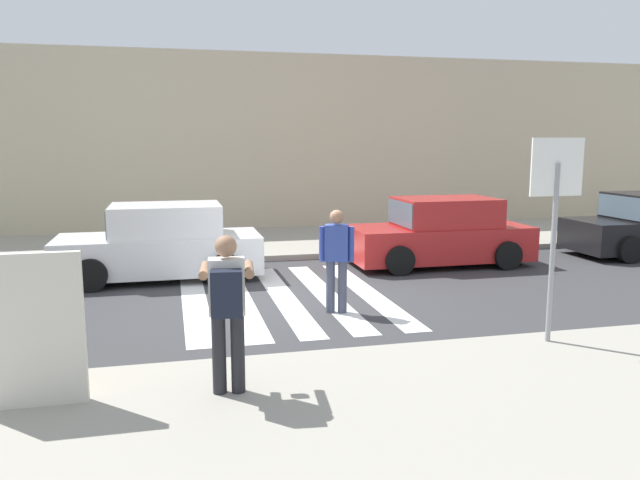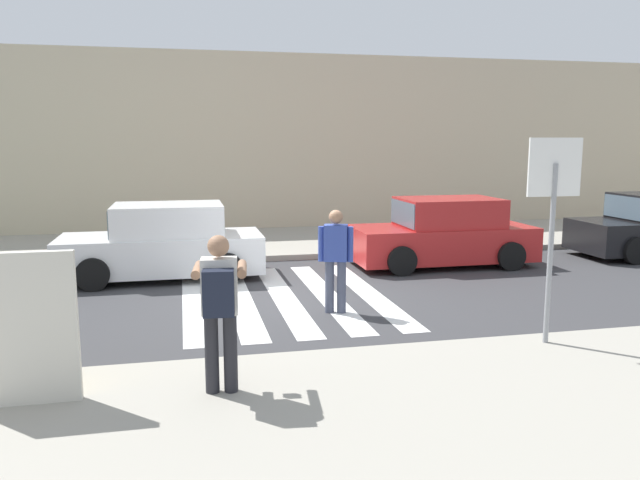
{
  "view_description": "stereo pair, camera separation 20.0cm",
  "coord_description": "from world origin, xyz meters",
  "px_view_note": "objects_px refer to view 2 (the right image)",
  "views": [
    {
      "loc": [
        -1.96,
        -10.79,
        2.84
      ],
      "look_at": [
        0.6,
        -0.2,
        1.1
      ],
      "focal_mm": 35.0,
      "sensor_mm": 36.0,
      "label": 1
    },
    {
      "loc": [
        -1.76,
        -10.83,
        2.84
      ],
      "look_at": [
        0.6,
        -0.2,
        1.1
      ],
      "focal_mm": 35.0,
      "sensor_mm": 36.0,
      "label": 2
    }
  ],
  "objects_px": {
    "photographer_with_backpack": "(220,300)",
    "advertising_board": "(21,329)",
    "stop_sign": "(553,195)",
    "parked_car_white": "(164,244)",
    "parked_car_red": "(444,234)",
    "pedestrian_crossing": "(336,255)"
  },
  "relations": [
    {
      "from": "photographer_with_backpack",
      "to": "advertising_board",
      "type": "xyz_separation_m",
      "value": [
        -2.0,
        0.16,
        -0.23
      ]
    },
    {
      "from": "stop_sign",
      "to": "parked_car_white",
      "type": "height_order",
      "value": "stop_sign"
    },
    {
      "from": "stop_sign",
      "to": "parked_car_red",
      "type": "distance_m",
      "value": 6.12
    },
    {
      "from": "pedestrian_crossing",
      "to": "parked_car_red",
      "type": "bearing_deg",
      "value": 44.65
    },
    {
      "from": "photographer_with_backpack",
      "to": "parked_car_white",
      "type": "distance_m",
      "value": 6.7
    },
    {
      "from": "stop_sign",
      "to": "pedestrian_crossing",
      "type": "height_order",
      "value": "stop_sign"
    },
    {
      "from": "photographer_with_backpack",
      "to": "parked_car_red",
      "type": "height_order",
      "value": "photographer_with_backpack"
    },
    {
      "from": "photographer_with_backpack",
      "to": "parked_car_red",
      "type": "xyz_separation_m",
      "value": [
        5.46,
        6.64,
        -0.44
      ]
    },
    {
      "from": "stop_sign",
      "to": "advertising_board",
      "type": "distance_m",
      "value": 6.53
    },
    {
      "from": "parked_car_red",
      "to": "photographer_with_backpack",
      "type": "bearing_deg",
      "value": -129.44
    },
    {
      "from": "photographer_with_backpack",
      "to": "parked_car_red",
      "type": "relative_size",
      "value": 0.42
    },
    {
      "from": "pedestrian_crossing",
      "to": "parked_car_red",
      "type": "height_order",
      "value": "pedestrian_crossing"
    },
    {
      "from": "stop_sign",
      "to": "pedestrian_crossing",
      "type": "distance_m",
      "value": 3.61
    },
    {
      "from": "stop_sign",
      "to": "advertising_board",
      "type": "bearing_deg",
      "value": -174.4
    },
    {
      "from": "stop_sign",
      "to": "parked_car_red",
      "type": "xyz_separation_m",
      "value": [
        1.07,
        5.86,
        -1.41
      ]
    },
    {
      "from": "photographer_with_backpack",
      "to": "parked_car_red",
      "type": "bearing_deg",
      "value": 50.56
    },
    {
      "from": "photographer_with_backpack",
      "to": "pedestrian_crossing",
      "type": "xyz_separation_m",
      "value": [
        2.09,
        3.31,
        -0.19
      ]
    },
    {
      "from": "stop_sign",
      "to": "photographer_with_backpack",
      "type": "bearing_deg",
      "value": -169.87
    },
    {
      "from": "advertising_board",
      "to": "pedestrian_crossing",
      "type": "bearing_deg",
      "value": 37.61
    },
    {
      "from": "pedestrian_crossing",
      "to": "stop_sign",
      "type": "bearing_deg",
      "value": -47.63
    },
    {
      "from": "stop_sign",
      "to": "advertising_board",
      "type": "xyz_separation_m",
      "value": [
        -6.39,
        -0.63,
        -1.2
      ]
    },
    {
      "from": "parked_car_red",
      "to": "advertising_board",
      "type": "xyz_separation_m",
      "value": [
        -7.46,
        -6.48,
        0.21
      ]
    }
  ]
}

